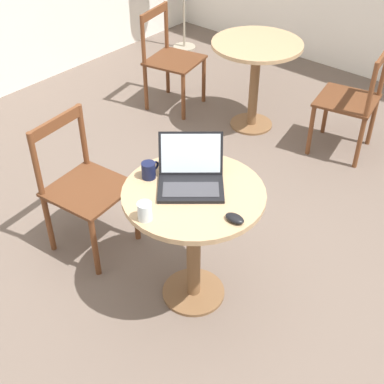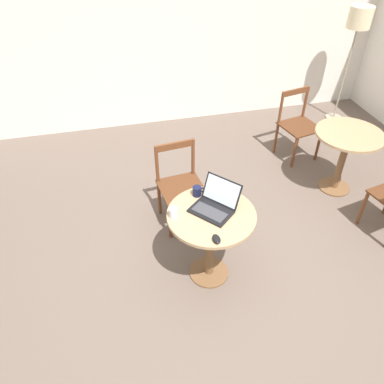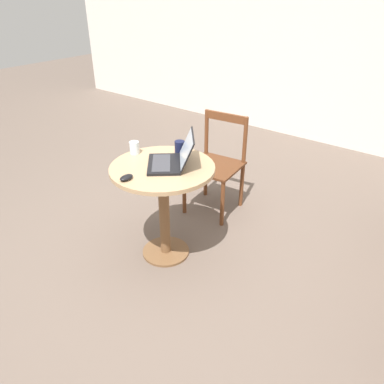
{
  "view_description": "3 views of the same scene",
  "coord_description": "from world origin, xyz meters",
  "px_view_note": "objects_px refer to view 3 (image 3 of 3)",
  "views": [
    {
      "loc": [
        -1.79,
        -1.19,
        2.4
      ],
      "look_at": [
        0.01,
        0.35,
        0.58
      ],
      "focal_mm": 50.0,
      "sensor_mm": 36.0,
      "label": 1
    },
    {
      "loc": [
        -0.84,
        -1.94,
        2.83
      ],
      "look_at": [
        -0.23,
        0.56,
        0.71
      ],
      "focal_mm": 35.0,
      "sensor_mm": 36.0,
      "label": 2
    },
    {
      "loc": [
        1.45,
        -1.52,
        1.88
      ],
      "look_at": [
        0.02,
        0.3,
        0.57
      ],
      "focal_mm": 35.0,
      "sensor_mm": 36.0,
      "label": 3
    }
  ],
  "objects_px": {
    "cafe_table_near": "(163,187)",
    "mug": "(180,147)",
    "laptop": "(171,159)",
    "drinking_glass": "(134,148)",
    "mouse": "(126,178)",
    "chair_near_back": "(217,164)"
  },
  "relations": [
    {
      "from": "cafe_table_near",
      "to": "drinking_glass",
      "type": "bearing_deg",
      "value": 173.02
    },
    {
      "from": "cafe_table_near",
      "to": "drinking_glass",
      "type": "xyz_separation_m",
      "value": [
        -0.31,
        0.04,
        0.21
      ]
    },
    {
      "from": "cafe_table_near",
      "to": "mouse",
      "type": "distance_m",
      "value": 0.35
    },
    {
      "from": "drinking_glass",
      "to": "laptop",
      "type": "bearing_deg",
      "value": 2.54
    },
    {
      "from": "mouse",
      "to": "drinking_glass",
      "type": "xyz_separation_m",
      "value": [
        -0.26,
        0.33,
        0.03
      ]
    },
    {
      "from": "chair_near_back",
      "to": "laptop",
      "type": "bearing_deg",
      "value": -80.17
    },
    {
      "from": "chair_near_back",
      "to": "drinking_glass",
      "type": "height_order",
      "value": "chair_near_back"
    },
    {
      "from": "mouse",
      "to": "mug",
      "type": "distance_m",
      "value": 0.55
    },
    {
      "from": "mouse",
      "to": "laptop",
      "type": "bearing_deg",
      "value": 76.16
    },
    {
      "from": "cafe_table_near",
      "to": "laptop",
      "type": "xyz_separation_m",
      "value": [
        0.04,
        0.05,
        0.21
      ]
    },
    {
      "from": "laptop",
      "to": "drinking_glass",
      "type": "distance_m",
      "value": 0.35
    },
    {
      "from": "cafe_table_near",
      "to": "mouse",
      "type": "height_order",
      "value": "mouse"
    },
    {
      "from": "chair_near_back",
      "to": "cafe_table_near",
      "type": "bearing_deg",
      "value": -83.55
    },
    {
      "from": "chair_near_back",
      "to": "laptop",
      "type": "distance_m",
      "value": 0.84
    },
    {
      "from": "chair_near_back",
      "to": "mug",
      "type": "height_order",
      "value": "chair_near_back"
    },
    {
      "from": "laptop",
      "to": "drinking_glass",
      "type": "relative_size",
      "value": 4.99
    },
    {
      "from": "laptop",
      "to": "mug",
      "type": "xyz_separation_m",
      "value": [
        -0.09,
        0.21,
        -0.0
      ]
    },
    {
      "from": "chair_near_back",
      "to": "laptop",
      "type": "relative_size",
      "value": 1.9
    },
    {
      "from": "cafe_table_near",
      "to": "mouse",
      "type": "bearing_deg",
      "value": -98.92
    },
    {
      "from": "cafe_table_near",
      "to": "mug",
      "type": "relative_size",
      "value": 6.78
    },
    {
      "from": "mouse",
      "to": "mug",
      "type": "xyz_separation_m",
      "value": [
        -0.01,
        0.55,
        0.03
      ]
    },
    {
      "from": "drinking_glass",
      "to": "chair_near_back",
      "type": "bearing_deg",
      "value": 74.14
    }
  ]
}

